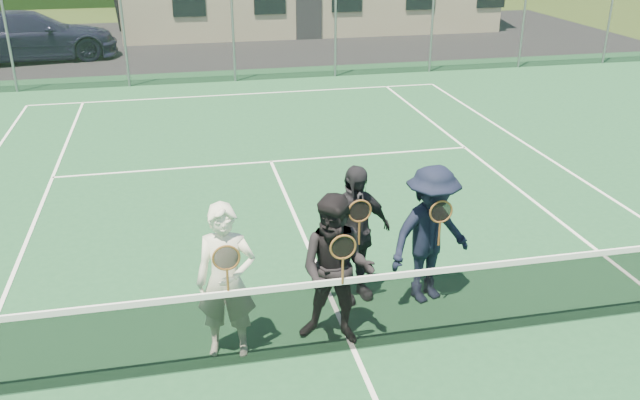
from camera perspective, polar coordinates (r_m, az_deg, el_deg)
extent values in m
plane|color=#364C1B|center=(26.62, -8.55, 12.96)|extent=(220.00, 220.00, 0.00)
cube|color=#1C4C2B|center=(7.87, 2.84, -12.55)|extent=(30.00, 30.00, 0.02)
cube|color=black|center=(26.66, -17.34, 12.21)|extent=(40.00, 12.00, 0.01)
imported|color=#1C1C38|center=(24.93, -23.27, 12.58)|extent=(5.83, 3.10, 1.61)
cube|color=white|center=(18.69, -6.64, 8.83)|extent=(10.97, 0.06, 0.01)
cube|color=white|center=(13.48, -4.15, 3.24)|extent=(8.23, 0.06, 0.01)
cube|color=white|center=(7.86, 2.84, -12.47)|extent=(0.06, 12.80, 0.01)
cube|color=black|center=(7.61, 2.91, -9.68)|extent=(11.60, 0.02, 0.88)
cube|color=white|center=(7.37, 2.98, -6.74)|extent=(11.60, 0.03, 0.07)
cylinder|color=slate|center=(20.36, -24.80, 12.33)|extent=(0.07, 0.07, 3.00)
cylinder|color=slate|center=(19.94, -16.19, 13.33)|extent=(0.07, 0.07, 3.00)
cylinder|color=slate|center=(19.98, -7.35, 14.04)|extent=(0.07, 0.07, 3.00)
cylinder|color=slate|center=(20.45, 1.31, 14.43)|extent=(0.07, 0.07, 3.00)
cylinder|color=slate|center=(21.35, 9.43, 14.51)|extent=(0.07, 0.07, 3.00)
cylinder|color=slate|center=(22.61, 16.76, 14.34)|extent=(0.07, 0.07, 3.00)
cylinder|color=slate|center=(24.17, 23.22, 14.00)|extent=(0.07, 0.07, 3.00)
cube|color=black|center=(19.98, -7.35, 14.04)|extent=(30.00, 0.03, 3.00)
cube|color=#2D2D33|center=(26.90, -0.95, 15.46)|extent=(1.00, 0.06, 2.00)
cube|color=black|center=(26.33, -11.00, 15.99)|extent=(1.20, 0.06, 1.00)
cube|color=black|center=(26.58, -4.26, 16.40)|extent=(1.20, 0.06, 1.00)
imported|color=silver|center=(7.42, -7.90, -6.83)|extent=(0.73, 0.55, 1.80)
torus|color=brown|center=(6.98, -7.90, -4.86)|extent=(0.29, 0.02, 0.29)
cylinder|color=black|center=(6.98, -7.90, -4.86)|extent=(0.25, 0.00, 0.25)
cylinder|color=brown|center=(7.11, -7.78, -6.85)|extent=(0.03, 0.03, 0.32)
imported|color=black|center=(7.56, 1.41, -5.98)|extent=(1.08, 0.99, 1.80)
torus|color=brown|center=(7.13, 1.95, -3.99)|extent=(0.29, 0.02, 0.29)
cylinder|color=black|center=(7.13, 1.95, -3.99)|extent=(0.25, 0.00, 0.25)
cylinder|color=brown|center=(7.26, 1.92, -5.96)|extent=(0.03, 0.03, 0.32)
imported|color=black|center=(8.40, 2.81, -2.88)|extent=(1.13, 0.71, 1.80)
torus|color=brown|center=(7.98, 3.36, -0.94)|extent=(0.29, 0.02, 0.29)
cylinder|color=black|center=(7.98, 3.36, -0.94)|extent=(0.25, 0.00, 0.25)
cylinder|color=brown|center=(8.10, 3.32, -2.75)|extent=(0.03, 0.03, 0.32)
imported|color=black|center=(8.48, 9.28, -2.90)|extent=(1.31, 1.00, 1.80)
torus|color=brown|center=(8.07, 10.16, -0.98)|extent=(0.29, 0.02, 0.29)
cylinder|color=black|center=(8.07, 10.16, -0.98)|extent=(0.25, 0.00, 0.25)
cylinder|color=brown|center=(8.19, 10.02, -2.77)|extent=(0.03, 0.03, 0.32)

